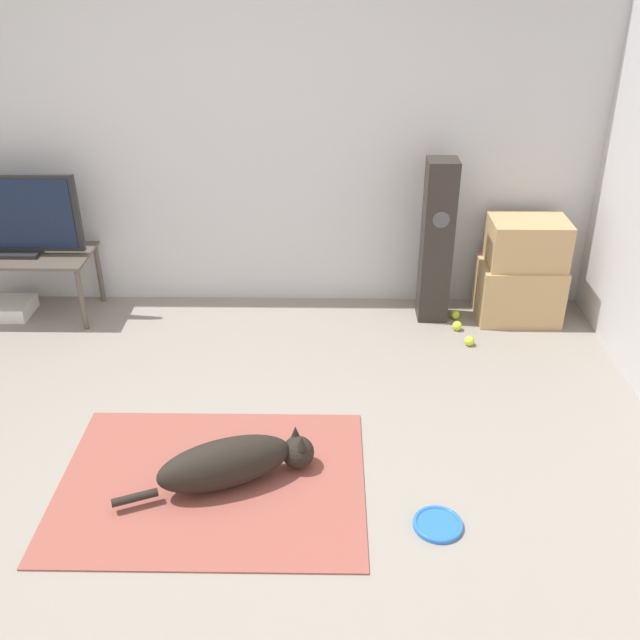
{
  "coord_description": "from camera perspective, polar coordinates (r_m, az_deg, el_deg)",
  "views": [
    {
      "loc": [
        0.74,
        -2.68,
        2.41
      ],
      "look_at": [
        0.69,
        0.91,
        0.45
      ],
      "focal_mm": 40.0,
      "sensor_mm": 36.0,
      "label": 1
    }
  ],
  "objects": [
    {
      "name": "dog",
      "position": [
        3.57,
        -6.99,
        -11.24
      ],
      "size": [
        0.95,
        0.45,
        0.26
      ],
      "color": "black",
      "rests_on": "area_rug"
    },
    {
      "name": "ground_plane",
      "position": [
        3.68,
        -11.34,
        -12.97
      ],
      "size": [
        12.0,
        12.0,
        0.0
      ],
      "primitive_type": "plane",
      "color": "gray"
    },
    {
      "name": "frisbee",
      "position": [
        3.46,
        9.42,
        -15.82
      ],
      "size": [
        0.23,
        0.23,
        0.03
      ],
      "color": "blue",
      "rests_on": "ground_plane"
    },
    {
      "name": "floor_speaker",
      "position": [
        4.9,
        9.32,
        6.17
      ],
      "size": [
        0.2,
        0.21,
        1.13
      ],
      "color": "#2D2823",
      "rests_on": "ground_plane"
    },
    {
      "name": "area_rug",
      "position": [
        3.67,
        -8.63,
        -12.72
      ],
      "size": [
        1.51,
        1.13,
        0.01
      ],
      "color": "#934C42",
      "rests_on": "ground_plane"
    },
    {
      "name": "cardboard_box_upper",
      "position": [
        5.02,
        16.25,
        5.98
      ],
      "size": [
        0.52,
        0.35,
        0.32
      ],
      "color": "tan",
      "rests_on": "cardboard_box_lower"
    },
    {
      "name": "tv",
      "position": [
        5.24,
        -23.62,
        7.64
      ],
      "size": [
        0.95,
        0.2,
        0.56
      ],
      "color": "#232326",
      "rests_on": "tv_stand"
    },
    {
      "name": "game_console",
      "position": [
        5.54,
        -23.44,
        0.88
      ],
      "size": [
        0.28,
        0.29,
        0.1
      ],
      "color": "white",
      "rests_on": "ground_plane"
    },
    {
      "name": "tennis_ball_by_boxes",
      "position": [
        4.97,
        10.92,
        -0.46
      ],
      "size": [
        0.07,
        0.07,
        0.07
      ],
      "color": "#C6E033",
      "rests_on": "ground_plane"
    },
    {
      "name": "cardboard_box_lower",
      "position": [
        5.16,
        15.59,
        2.24
      ],
      "size": [
        0.56,
        0.38,
        0.41
      ],
      "color": "tan",
      "rests_on": "ground_plane"
    },
    {
      "name": "tv_stand",
      "position": [
        5.35,
        -22.95,
        4.36
      ],
      "size": [
        1.0,
        0.48,
        0.47
      ],
      "color": "brown",
      "rests_on": "ground_plane"
    },
    {
      "name": "wall_back",
      "position": [
        4.97,
        -8.09,
        15.17
      ],
      "size": [
        8.0,
        0.06,
        2.55
      ],
      "color": "silver",
      "rests_on": "ground_plane"
    },
    {
      "name": "tennis_ball_near_speaker",
      "position": [
        4.81,
        11.86,
        -1.65
      ],
      "size": [
        0.07,
        0.07,
        0.07
      ],
      "color": "#C6E033",
      "rests_on": "ground_plane"
    },
    {
      "name": "tennis_ball_loose_on_carpet",
      "position": [
        5.12,
        10.78,
        0.44
      ],
      "size": [
        0.07,
        0.07,
        0.07
      ],
      "color": "#C6E033",
      "rests_on": "ground_plane"
    }
  ]
}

